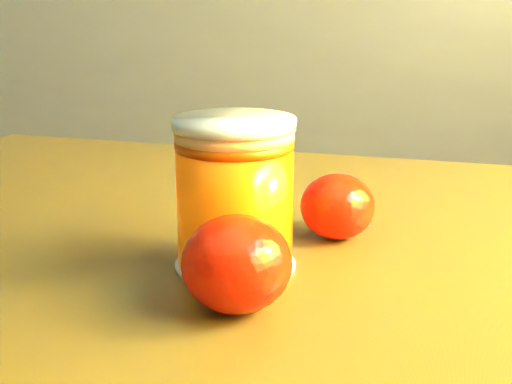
{
  "coord_description": "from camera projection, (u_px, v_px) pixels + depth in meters",
  "views": [
    {
      "loc": [
        0.89,
        -0.2,
        0.9
      ],
      "look_at": [
        0.86,
        0.27,
        0.77
      ],
      "focal_mm": 50.0,
      "sensor_mm": 36.0,
      "label": 1
    }
  ],
  "objects": [
    {
      "name": "table",
      "position": [
        323.0,
        380.0,
        0.52
      ],
      "size": [
        1.07,
        0.85,
        0.71
      ],
      "rotation": [
        0.0,
        0.0,
        -0.21
      ],
      "color": "brown",
      "rests_on": "ground"
    },
    {
      "name": "juice_glass",
      "position": [
        235.0,
        195.0,
        0.48
      ],
      "size": [
        0.08,
        0.08,
        0.1
      ],
      "rotation": [
        0.0,
        0.0,
        -0.08
      ],
      "color": "#FF6105",
      "rests_on": "table"
    },
    {
      "name": "orange_front",
      "position": [
        237.0,
        264.0,
        0.42
      ],
      "size": [
        0.07,
        0.07,
        0.06
      ],
      "primitive_type": "ellipsoid",
      "rotation": [
        0.0,
        0.0,
        -0.11
      ],
      "color": "red",
      "rests_on": "table"
    },
    {
      "name": "orange_back",
      "position": [
        337.0,
        206.0,
        0.54
      ],
      "size": [
        0.07,
        0.07,
        0.05
      ],
      "primitive_type": "ellipsoid",
      "rotation": [
        0.0,
        0.0,
        0.2
      ],
      "color": "red",
      "rests_on": "table"
    }
  ]
}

